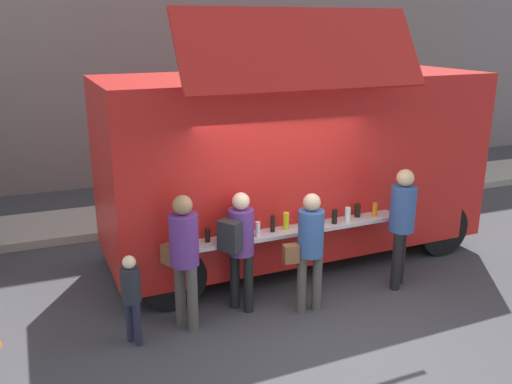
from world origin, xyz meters
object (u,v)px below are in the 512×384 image
(customer_front_ordering, at_px, (309,243))
(customer_extra_browsing, at_px, (402,218))
(child_near_queue, at_px, (131,292))
(trash_bin, at_px, (412,171))
(food_truck_main, at_px, (294,160))
(customer_mid_with_backpack, at_px, (240,241))
(customer_rear_waiting, at_px, (184,251))

(customer_front_ordering, bearing_deg, customer_extra_browsing, -77.01)
(customer_extra_browsing, distance_m, child_near_queue, 3.90)
(trash_bin, bearing_deg, child_near_queue, -150.12)
(child_near_queue, bearing_deg, food_truck_main, -0.34)
(customer_mid_with_backpack, bearing_deg, child_near_queue, 154.63)
(child_near_queue, bearing_deg, customer_rear_waiting, -18.58)
(food_truck_main, height_order, customer_front_ordering, food_truck_main)
(customer_rear_waiting, height_order, customer_extra_browsing, customer_extra_browsing)
(trash_bin, distance_m, customer_mid_with_backpack, 6.76)
(customer_extra_browsing, bearing_deg, customer_mid_with_backpack, 44.97)
(customer_mid_with_backpack, relative_size, customer_extra_browsing, 0.93)
(customer_front_ordering, distance_m, child_near_queue, 2.33)
(food_truck_main, relative_size, trash_bin, 6.27)
(trash_bin, xyz_separation_m, customer_mid_with_backpack, (-5.58, -3.77, 0.53))
(customer_front_ordering, bearing_deg, customer_mid_with_backpack, 74.53)
(customer_mid_with_backpack, bearing_deg, customer_extra_browsing, -40.02)
(customer_mid_with_backpack, height_order, customer_rear_waiting, customer_rear_waiting)
(customer_rear_waiting, distance_m, customer_extra_browsing, 3.19)
(customer_mid_with_backpack, distance_m, child_near_queue, 1.53)
(customer_front_ordering, distance_m, customer_mid_with_backpack, 0.91)
(trash_bin, relative_size, customer_rear_waiting, 0.55)
(customer_front_ordering, relative_size, customer_extra_browsing, 0.93)
(customer_front_ordering, relative_size, child_near_queue, 1.44)
(food_truck_main, bearing_deg, customer_front_ordering, -110.79)
(customer_front_ordering, distance_m, customer_rear_waiting, 1.64)
(customer_rear_waiting, height_order, child_near_queue, customer_rear_waiting)
(customer_mid_with_backpack, bearing_deg, food_truck_main, 8.81)
(customer_mid_with_backpack, distance_m, customer_rear_waiting, 0.79)
(food_truck_main, distance_m, customer_mid_with_backpack, 2.14)
(food_truck_main, xyz_separation_m, child_near_queue, (-2.92, -1.73, -0.94))
(food_truck_main, xyz_separation_m, customer_mid_with_backpack, (-1.46, -1.45, -0.61))
(trash_bin, bearing_deg, customer_front_ordering, -138.99)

